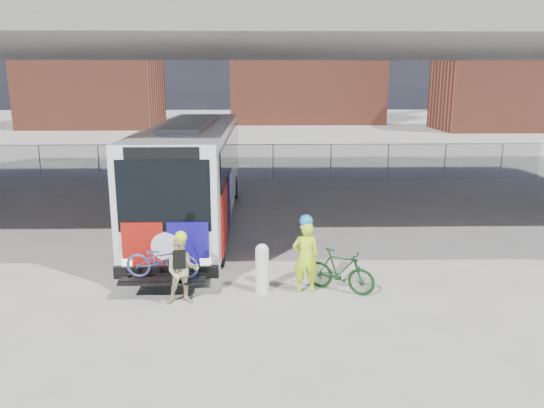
{
  "coord_description": "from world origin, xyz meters",
  "views": [
    {
      "loc": [
        0.29,
        -15.26,
        5.01
      ],
      "look_at": [
        0.64,
        -0.62,
        1.6
      ],
      "focal_mm": 35.0,
      "sensor_mm": 36.0,
      "label": 1
    }
  ],
  "objects_px": {
    "bollard": "(262,266)",
    "bike_parked": "(340,271)",
    "bus": "(194,166)",
    "cyclist_hivis": "(306,255)",
    "cyclist_tan": "(182,270)"
  },
  "relations": [
    {
      "from": "bollard",
      "to": "bike_parked",
      "type": "bearing_deg",
      "value": 0.0
    },
    {
      "from": "bollard",
      "to": "cyclist_hivis",
      "type": "bearing_deg",
      "value": 0.0
    },
    {
      "from": "bus",
      "to": "bollard",
      "type": "relative_size",
      "value": 10.56
    },
    {
      "from": "bollard",
      "to": "bike_parked",
      "type": "distance_m",
      "value": 1.89
    },
    {
      "from": "cyclist_hivis",
      "to": "bollard",
      "type": "bearing_deg",
      "value": -4.39
    },
    {
      "from": "cyclist_tan",
      "to": "bike_parked",
      "type": "bearing_deg",
      "value": 0.76
    },
    {
      "from": "bollard",
      "to": "cyclist_tan",
      "type": "height_order",
      "value": "cyclist_tan"
    },
    {
      "from": "bike_parked",
      "to": "bus",
      "type": "bearing_deg",
      "value": 62.99
    },
    {
      "from": "bus",
      "to": "bollard",
      "type": "height_order",
      "value": "bus"
    },
    {
      "from": "bus",
      "to": "cyclist_hivis",
      "type": "height_order",
      "value": "bus"
    },
    {
      "from": "cyclist_hivis",
      "to": "cyclist_tan",
      "type": "height_order",
      "value": "cyclist_hivis"
    },
    {
      "from": "cyclist_hivis",
      "to": "cyclist_tan",
      "type": "distance_m",
      "value": 2.94
    },
    {
      "from": "cyclist_hivis",
      "to": "bus",
      "type": "bearing_deg",
      "value": -66.22
    },
    {
      "from": "cyclist_hivis",
      "to": "bike_parked",
      "type": "relative_size",
      "value": 1.1
    },
    {
      "from": "cyclist_tan",
      "to": "bike_parked",
      "type": "height_order",
      "value": "cyclist_tan"
    }
  ]
}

